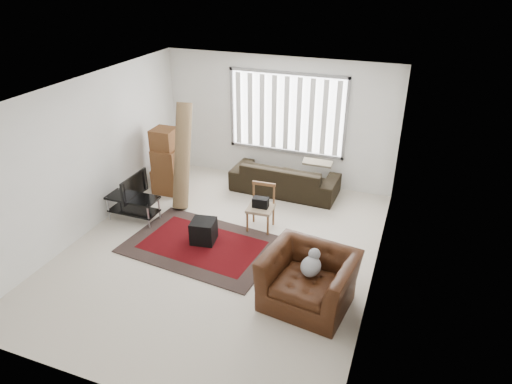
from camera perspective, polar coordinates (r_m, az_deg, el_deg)
room at (r=7.41m, az=-2.94°, el=6.16°), size 6.00×6.02×2.71m
persian_rug at (r=7.96m, az=-6.74°, el=-6.59°), size 2.69×1.94×0.02m
tv_stand at (r=8.79m, az=-15.11°, el=-1.36°), size 0.97×0.43×0.48m
tv at (r=8.63m, az=-15.39°, el=0.73°), size 0.10×0.78×0.45m
subwoofer at (r=7.94m, az=-6.57°, el=-4.86°), size 0.46×0.46×0.40m
moving_boxes at (r=9.60m, az=-11.07°, el=3.53°), size 0.57×0.53×1.38m
white_flatpack at (r=10.14m, az=-10.75°, el=3.03°), size 0.57×0.34×0.68m
rolled_rug at (r=8.92m, az=-9.19°, el=4.48°), size 0.38×0.88×2.04m
sofa at (r=9.51m, az=3.63°, el=2.34°), size 2.24×1.03×0.85m
side_chair at (r=8.17m, az=0.62°, el=-1.69°), size 0.48×0.48×0.84m
armchair at (r=6.51m, az=6.61°, el=-10.43°), size 1.36×1.23×0.91m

